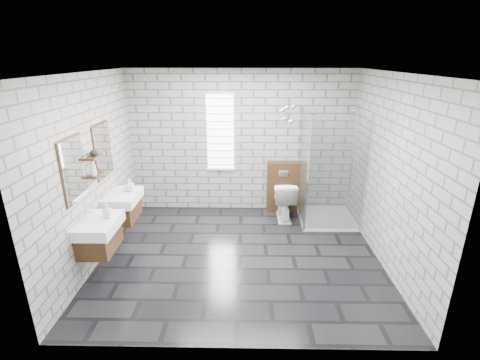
{
  "coord_description": "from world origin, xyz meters",
  "views": [
    {
      "loc": [
        0.09,
        -4.65,
        2.9
      ],
      "look_at": [
        -0.0,
        0.35,
        1.11
      ],
      "focal_mm": 26.0,
      "sensor_mm": 36.0,
      "label": 1
    }
  ],
  "objects_px": {
    "vanity_right": "(121,199)",
    "cistern_panel": "(282,187)",
    "vanity_left": "(96,226)",
    "shower_enclosure": "(324,197)",
    "toilet": "(284,199)"
  },
  "relations": [
    {
      "from": "vanity_right",
      "to": "cistern_panel",
      "type": "distance_m",
      "value": 3.0
    },
    {
      "from": "vanity_left",
      "to": "toilet",
      "type": "height_order",
      "value": "vanity_left"
    },
    {
      "from": "shower_enclosure",
      "to": "toilet",
      "type": "relative_size",
      "value": 2.73
    },
    {
      "from": "vanity_left",
      "to": "vanity_right",
      "type": "xyz_separation_m",
      "value": [
        0.0,
        0.95,
        0.0
      ]
    },
    {
      "from": "vanity_right",
      "to": "shower_enclosure",
      "type": "xyz_separation_m",
      "value": [
        3.41,
        0.76,
        -0.25
      ]
    },
    {
      "from": "shower_enclosure",
      "to": "toilet",
      "type": "bearing_deg",
      "value": 166.29
    },
    {
      "from": "vanity_right",
      "to": "toilet",
      "type": "relative_size",
      "value": 2.11
    },
    {
      "from": "vanity_left",
      "to": "vanity_right",
      "type": "distance_m",
      "value": 0.95
    },
    {
      "from": "cistern_panel",
      "to": "vanity_right",
      "type": "bearing_deg",
      "value": -154.79
    },
    {
      "from": "vanity_left",
      "to": "cistern_panel",
      "type": "xyz_separation_m",
      "value": [
        2.71,
        2.23,
        -0.26
      ]
    },
    {
      "from": "vanity_left",
      "to": "cistern_panel",
      "type": "bearing_deg",
      "value": 39.45
    },
    {
      "from": "vanity_left",
      "to": "cistern_panel",
      "type": "distance_m",
      "value": 3.52
    },
    {
      "from": "toilet",
      "to": "vanity_right",
      "type": "bearing_deg",
      "value": 18.26
    },
    {
      "from": "toilet",
      "to": "vanity_left",
      "type": "bearing_deg",
      "value": 34.13
    },
    {
      "from": "vanity_right",
      "to": "toilet",
      "type": "distance_m",
      "value": 2.89
    }
  ]
}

